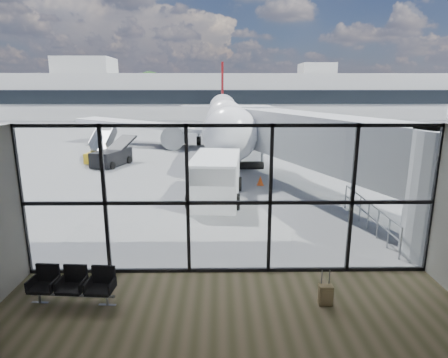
{
  "coord_description": "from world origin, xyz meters",
  "views": [
    {
      "loc": [
        -0.28,
        -10.42,
        5.44
      ],
      "look_at": [
        -0.11,
        3.0,
        2.19
      ],
      "focal_mm": 30.0,
      "sensor_mm": 36.0,
      "label": 1
    }
  ],
  "objects_px": {
    "seating_row": "(74,283)",
    "airliner": "(225,117)",
    "suitcase": "(326,295)",
    "mobile_stairs": "(101,155)",
    "belt_loader": "(112,156)",
    "service_van": "(216,178)"
  },
  "relations": [
    {
      "from": "seating_row",
      "to": "airliner",
      "type": "xyz_separation_m",
      "value": [
        4.34,
        28.76,
        2.16
      ]
    },
    {
      "from": "seating_row",
      "to": "suitcase",
      "type": "xyz_separation_m",
      "value": [
        6.5,
        -0.25,
        -0.25
      ]
    },
    {
      "from": "seating_row",
      "to": "mobile_stairs",
      "type": "xyz_separation_m",
      "value": [
        -5.24,
        19.43,
        -0.01
      ]
    },
    {
      "from": "airliner",
      "to": "belt_loader",
      "type": "bearing_deg",
      "value": -128.03
    },
    {
      "from": "seating_row",
      "to": "belt_loader",
      "type": "distance_m",
      "value": 18.41
    },
    {
      "from": "service_van",
      "to": "mobile_stairs",
      "type": "xyz_separation_m",
      "value": [
        -8.85,
        10.25,
        -0.61
      ]
    },
    {
      "from": "suitcase",
      "to": "service_van",
      "type": "distance_m",
      "value": 9.9
    },
    {
      "from": "seating_row",
      "to": "belt_loader",
      "type": "xyz_separation_m",
      "value": [
        -3.96,
        17.98,
        0.11
      ]
    },
    {
      "from": "seating_row",
      "to": "service_van",
      "type": "relative_size",
      "value": 0.42
    },
    {
      "from": "seating_row",
      "to": "airliner",
      "type": "relative_size",
      "value": 0.06
    },
    {
      "from": "belt_loader",
      "to": "mobile_stairs",
      "type": "relative_size",
      "value": 1.37
    },
    {
      "from": "belt_loader",
      "to": "mobile_stairs",
      "type": "xyz_separation_m",
      "value": [
        -1.28,
        1.45,
        -0.13
      ]
    },
    {
      "from": "suitcase",
      "to": "seating_row",
      "type": "bearing_deg",
      "value": 179.14
    },
    {
      "from": "service_van",
      "to": "mobile_stairs",
      "type": "relative_size",
      "value": 1.61
    },
    {
      "from": "suitcase",
      "to": "airliner",
      "type": "relative_size",
      "value": 0.03
    },
    {
      "from": "mobile_stairs",
      "to": "belt_loader",
      "type": "bearing_deg",
      "value": -42.29
    },
    {
      "from": "seating_row",
      "to": "suitcase",
      "type": "distance_m",
      "value": 6.51
    },
    {
      "from": "airliner",
      "to": "service_van",
      "type": "height_order",
      "value": "airliner"
    },
    {
      "from": "seating_row",
      "to": "service_van",
      "type": "height_order",
      "value": "service_van"
    },
    {
      "from": "suitcase",
      "to": "mobile_stairs",
      "type": "bearing_deg",
      "value": 122.16
    },
    {
      "from": "service_van",
      "to": "belt_loader",
      "type": "height_order",
      "value": "service_van"
    },
    {
      "from": "seating_row",
      "to": "belt_loader",
      "type": "height_order",
      "value": "belt_loader"
    }
  ]
}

